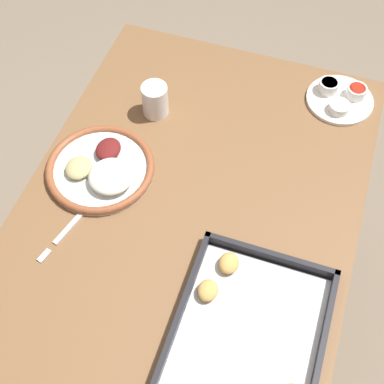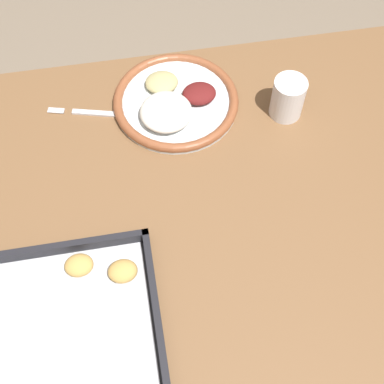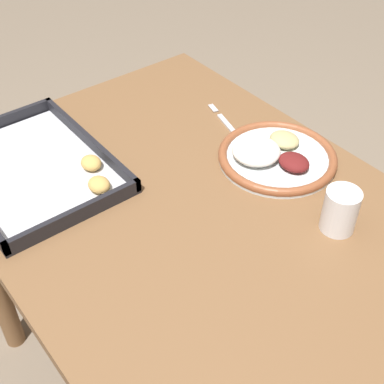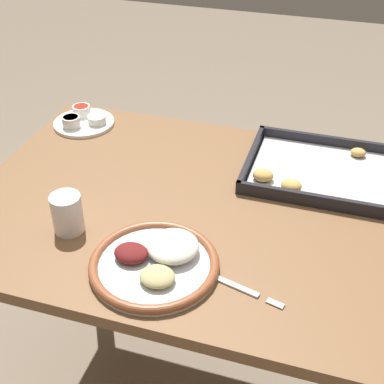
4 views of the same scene
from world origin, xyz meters
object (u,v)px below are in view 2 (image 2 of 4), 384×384
at_px(drinking_cup, 288,98).
at_px(dinner_plate, 175,102).
at_px(fork, 100,113).
at_px(baking_tray, 42,330).

bearing_deg(drinking_cup, dinner_plate, -13.79).
xyz_separation_m(dinner_plate, fork, (0.16, -0.01, -0.01)).
bearing_deg(baking_tray, dinner_plate, -123.46).
relative_size(baking_tray, drinking_cup, 4.56).
relative_size(dinner_plate, fork, 1.35).
xyz_separation_m(dinner_plate, drinking_cup, (-0.23, 0.06, 0.03)).
bearing_deg(fork, drinking_cup, -174.32).
bearing_deg(drinking_cup, baking_tray, 36.70).
bearing_deg(dinner_plate, fork, -1.94).
xyz_separation_m(fork, baking_tray, (0.13, 0.45, 0.01)).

